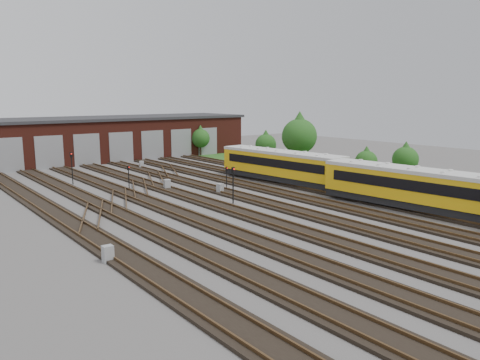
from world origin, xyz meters
TOP-DOWN VIEW (x-y plane):
  - ground at (0.00, 0.00)m, footprint 120.00×120.00m
  - track_network at (-0.17, 0.59)m, footprint 30.40×70.00m
  - maintenance_shed at (-0.01, 39.97)m, footprint 51.00×12.50m
  - grass_verge at (19.00, 10.00)m, footprint 8.00×55.00m
  - metro_train at (10.00, -8.06)m, footprint 4.22×47.90m
  - signal_mast_0 at (-5.15, 14.02)m, footprint 0.25×0.24m
  - signal_mast_1 at (-8.37, 21.24)m, footprint 0.28×0.26m
  - signal_mast_2 at (2.83, 8.27)m, footprint 0.24×0.23m
  - signal_mast_3 at (-0.22, 3.17)m, footprint 0.31×0.29m
  - relay_cabinet_0 at (-15.00, -4.32)m, footprint 0.60×0.50m
  - relay_cabinet_1 at (-1.64, 12.54)m, footprint 0.68×0.59m
  - relay_cabinet_2 at (1.41, 7.44)m, footprint 0.70×0.63m
  - relay_cabinet_3 at (2.84, 27.38)m, footprint 0.69×0.63m
  - relay_cabinet_4 at (10.05, 15.49)m, footprint 0.58×0.50m
  - tree_0 at (16.45, 33.72)m, footprint 2.99×2.99m
  - tree_1 at (18.27, 19.90)m, footprint 2.95×2.95m
  - tree_2 at (18.81, 13.91)m, footprint 4.58×4.58m
  - tree_3 at (17.63, 2.34)m, footprint 2.47×2.47m
  - tree_4 at (20.61, -0.57)m, footprint 2.82×2.82m
  - bush_0 at (18.92, 5.58)m, footprint 1.37×1.37m
  - bush_1 at (19.44, 14.39)m, footprint 1.47×1.47m
  - bush_2 at (20.65, 29.73)m, footprint 1.53×1.53m

SIDE VIEW (x-z plane):
  - ground at x=0.00m, z-range 0.00..0.00m
  - grass_verge at x=19.00m, z-range 0.00..0.05m
  - track_network at x=-0.17m, z-range -0.06..0.27m
  - relay_cabinet_4 at x=10.05m, z-range 0.00..0.91m
  - relay_cabinet_3 at x=2.84m, z-range 0.00..0.96m
  - relay_cabinet_2 at x=1.41m, z-range 0.00..0.99m
  - relay_cabinet_0 at x=-15.00m, z-range 0.00..0.99m
  - relay_cabinet_1 at x=-1.64m, z-range 0.00..1.02m
  - bush_0 at x=18.92m, z-range 0.00..1.37m
  - bush_1 at x=19.44m, z-range 0.00..1.47m
  - bush_2 at x=20.65m, z-range 0.00..1.53m
  - signal_mast_2 at x=2.83m, z-range 0.36..2.79m
  - signal_mast_0 at x=-5.15m, z-range 0.37..2.95m
  - metro_train at x=10.00m, z-range 0.37..3.62m
  - signal_mast_3 at x=-0.22m, z-range 0.47..3.76m
  - signal_mast_1 at x=-8.37m, z-range 0.48..4.01m
  - tree_3 at x=17.63m, z-range 0.58..4.68m
  - tree_4 at x=20.61m, z-range 0.66..5.33m
  - tree_1 at x=18.27m, z-range 0.69..5.58m
  - tree_0 at x=16.45m, z-range 0.70..5.66m
  - maintenance_shed at x=-0.01m, z-range 0.03..6.38m
  - tree_2 at x=18.81m, z-range 1.08..8.68m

